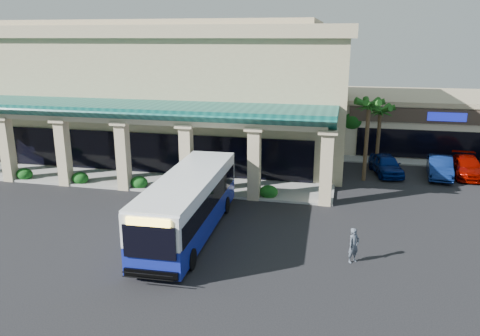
% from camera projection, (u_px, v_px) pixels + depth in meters
% --- Properties ---
extents(ground, '(110.00, 110.00, 0.00)m').
position_uv_depth(ground, '(209.00, 228.00, 25.60)').
color(ground, black).
extents(main_building, '(30.80, 14.80, 11.35)m').
position_uv_depth(main_building, '(172.00, 89.00, 40.81)').
color(main_building, tan).
rests_on(main_building, ground).
extents(arcade, '(30.00, 6.20, 5.70)m').
position_uv_depth(arcade, '(127.00, 143.00, 32.94)').
color(arcade, '#0C4945').
rests_on(arcade, ground).
extents(strip_mall, '(22.50, 12.50, 4.90)m').
position_uv_depth(strip_mall, '(467.00, 122.00, 43.59)').
color(strip_mall, beige).
rests_on(strip_mall, ground).
extents(palm_0, '(2.40, 2.40, 6.60)m').
position_uv_depth(palm_0, '(367.00, 136.00, 33.20)').
color(palm_0, '#194E14').
rests_on(palm_0, ground).
extents(palm_1, '(2.40, 2.40, 5.80)m').
position_uv_depth(palm_1, '(379.00, 134.00, 35.91)').
color(palm_1, '#194E14').
rests_on(palm_1, ground).
extents(broadleaf_tree, '(2.60, 2.60, 4.81)m').
position_uv_depth(broadleaf_tree, '(351.00, 127.00, 41.17)').
color(broadleaf_tree, '#0F4310').
rests_on(broadleaf_tree, ground).
extents(transit_bus, '(3.05, 11.57, 3.21)m').
position_uv_depth(transit_bus, '(189.00, 205.00, 24.39)').
color(transit_bus, '#15239B').
rests_on(transit_bus, ground).
extents(pedestrian, '(0.71, 0.71, 1.66)m').
position_uv_depth(pedestrian, '(354.00, 245.00, 21.51)').
color(pedestrian, '#464F5C').
rests_on(pedestrian, ground).
extents(car_silver, '(2.75, 4.79, 1.53)m').
position_uv_depth(car_silver, '(386.00, 165.00, 35.37)').
color(car_silver, navy).
rests_on(car_silver, ground).
extents(car_white, '(2.10, 4.83, 1.55)m').
position_uv_depth(car_white, '(440.00, 167.00, 34.64)').
color(car_white, navy).
rests_on(car_white, ground).
extents(car_red, '(2.33, 5.08, 1.44)m').
position_uv_depth(car_red, '(467.00, 167.00, 34.95)').
color(car_red, '#8F0800').
rests_on(car_red, ground).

